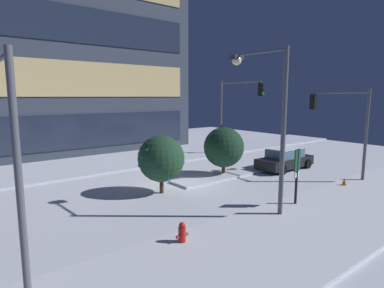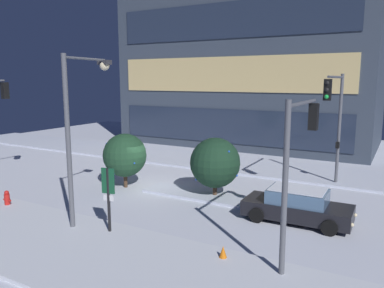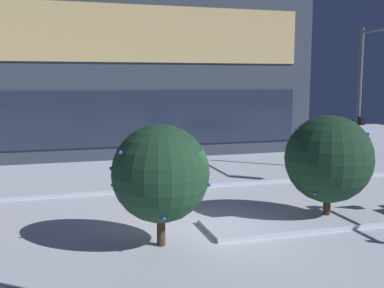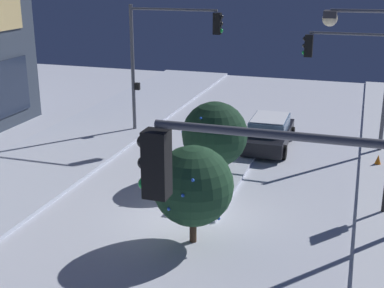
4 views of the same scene
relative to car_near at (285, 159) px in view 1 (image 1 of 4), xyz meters
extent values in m
plane|color=silver|center=(-8.96, 1.07, -0.71)|extent=(52.00, 52.00, 0.00)
cube|color=silver|center=(-8.96, -6.83, -0.64)|extent=(52.00, 5.20, 0.14)
cube|color=silver|center=(-8.96, 8.97, -0.64)|extent=(52.00, 5.20, 0.14)
cube|color=silver|center=(-4.06, 1.17, -0.64)|extent=(9.00, 1.80, 0.14)
cube|color=#232D42|center=(-9.65, 13.65, 1.48)|extent=(20.73, 0.10, 2.92)
cube|color=#E5C67F|center=(-9.65, 13.65, 5.86)|extent=(20.73, 0.10, 2.92)
cube|color=#232D42|center=(-9.65, 13.65, 10.24)|extent=(20.73, 0.10, 2.92)
cube|color=black|center=(0.00, 0.00, -0.18)|extent=(4.59, 1.91, 0.66)
cube|color=slate|center=(0.00, 0.00, 0.43)|extent=(2.49, 1.69, 0.60)
cube|color=white|center=(0.00, 0.00, 0.76)|extent=(2.30, 1.58, 0.04)
sphere|color=#F9E5B2|center=(2.28, 0.66, -0.21)|extent=(0.16, 0.16, 0.16)
sphere|color=#F9E5B2|center=(2.31, -0.58, -0.21)|extent=(0.16, 0.16, 0.16)
cylinder|color=black|center=(1.49, 0.94, -0.38)|extent=(0.66, 0.23, 0.66)
cylinder|color=black|center=(1.52, -0.89, -0.38)|extent=(0.66, 0.23, 0.66)
cylinder|color=black|center=(-1.52, 0.89, -0.38)|extent=(0.66, 0.23, 0.66)
cylinder|color=black|center=(-1.49, -0.94, -0.38)|extent=(0.66, 0.23, 0.66)
cylinder|color=#565960|center=(0.50, 7.17, 2.52)|extent=(0.18, 0.18, 6.46)
cylinder|color=#565960|center=(0.50, 4.97, 5.55)|extent=(0.12, 4.40, 0.12)
cube|color=black|center=(0.50, 2.77, 4.95)|extent=(0.32, 0.36, 1.00)
sphere|color=black|center=(0.50, 2.58, 5.27)|extent=(0.20, 0.20, 0.20)
sphere|color=black|center=(0.50, 2.58, 4.95)|extent=(0.20, 0.20, 0.20)
sphere|color=green|center=(0.50, 2.58, 4.63)|extent=(0.20, 0.20, 0.20)
cube|color=black|center=(0.50, 6.95, 1.69)|extent=(0.20, 0.24, 0.36)
cylinder|color=#565960|center=(-17.60, -5.03, 2.43)|extent=(0.18, 0.18, 6.28)
cylinder|color=#565960|center=(0.80, -5.03, 2.07)|extent=(0.18, 0.18, 5.57)
cylinder|color=#565960|center=(0.80, -3.26, 4.66)|extent=(0.12, 3.54, 0.12)
cube|color=black|center=(0.80, -1.49, 4.06)|extent=(0.32, 0.36, 1.00)
sphere|color=black|center=(0.80, -1.30, 4.38)|extent=(0.20, 0.20, 0.20)
sphere|color=black|center=(0.80, -1.30, 4.06)|extent=(0.20, 0.20, 0.20)
sphere|color=green|center=(0.80, -1.30, 3.74)|extent=(0.20, 0.20, 0.20)
cylinder|color=#565960|center=(-7.85, -5.44, 2.86)|extent=(0.20, 0.20, 7.14)
cylinder|color=#565960|center=(-7.97, -4.18, 6.28)|extent=(0.32, 2.54, 0.10)
cube|color=#333338|center=(-8.08, -2.92, 6.18)|extent=(0.56, 0.36, 0.20)
sphere|color=#F9E5B2|center=(-8.08, -2.92, 6.05)|extent=(0.44, 0.44, 0.44)
cylinder|color=red|center=(-12.74, -5.00, -0.38)|extent=(0.26, 0.26, 0.67)
sphere|color=red|center=(-12.74, -5.00, 0.02)|extent=(0.22, 0.22, 0.22)
cylinder|color=red|center=(-12.92, -5.00, -0.35)|extent=(0.12, 0.10, 0.10)
cylinder|color=red|center=(-12.56, -5.00, -0.35)|extent=(0.12, 0.10, 0.10)
cylinder|color=black|center=(-6.18, -5.07, 0.65)|extent=(0.12, 0.12, 2.73)
cube|color=#144C2D|center=(-6.18, -5.07, 1.51)|extent=(0.55, 0.16, 1.02)
cube|color=white|center=(-6.18, -5.07, 0.81)|extent=(0.44, 0.13, 0.24)
cylinder|color=#473323|center=(-4.66, 1.40, -0.34)|extent=(0.22, 0.22, 0.75)
sphere|color=#193823|center=(-4.66, 1.40, 1.15)|extent=(2.63, 2.63, 2.63)
sphere|color=blue|center=(-5.60, 1.70, 2.05)|extent=(0.10, 0.10, 0.10)
sphere|color=blue|center=(-4.73, 2.73, 1.16)|extent=(0.10, 0.10, 0.10)
sphere|color=blue|center=(-4.29, 2.57, 0.64)|extent=(0.10, 0.10, 0.10)
sphere|color=blue|center=(-3.83, 2.23, 0.53)|extent=(0.10, 0.10, 0.10)
sphere|color=blue|center=(-3.68, 0.94, 1.92)|extent=(0.10, 0.10, 0.10)
sphere|color=blue|center=(-3.46, 1.50, 0.59)|extent=(0.10, 0.10, 0.10)
sphere|color=blue|center=(-5.46, 0.79, 0.29)|extent=(0.10, 0.10, 0.10)
cylinder|color=#473323|center=(-9.99, 0.60, -0.30)|extent=(0.22, 0.22, 0.83)
sphere|color=#1E4228|center=(-9.99, 0.60, 1.17)|extent=(2.48, 2.48, 2.48)
sphere|color=blue|center=(-11.03, 0.27, 1.79)|extent=(0.10, 0.10, 0.10)
sphere|color=blue|center=(-8.89, 0.05, 0.92)|extent=(0.10, 0.10, 0.10)
sphere|color=blue|center=(-9.58, 1.24, 0.18)|extent=(0.10, 0.10, 0.10)
sphere|color=blue|center=(-10.11, -0.25, 0.26)|extent=(0.10, 0.10, 0.10)
sphere|color=blue|center=(-11.22, 0.51, 1.38)|extent=(0.10, 0.10, 0.10)
sphere|color=blue|center=(-11.15, 0.96, 0.87)|extent=(0.10, 0.10, 0.10)
cone|color=orange|center=(-1.26, -4.94, -0.44)|extent=(0.36, 0.36, 0.55)
camera|label=1|loc=(-18.92, -13.42, 4.42)|focal=29.85mm
camera|label=2|loc=(3.79, -16.06, 5.43)|focal=35.64mm
camera|label=3|loc=(-12.43, -10.57, 3.50)|focal=43.37mm
camera|label=4|loc=(-24.28, -3.97, 7.42)|focal=50.21mm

